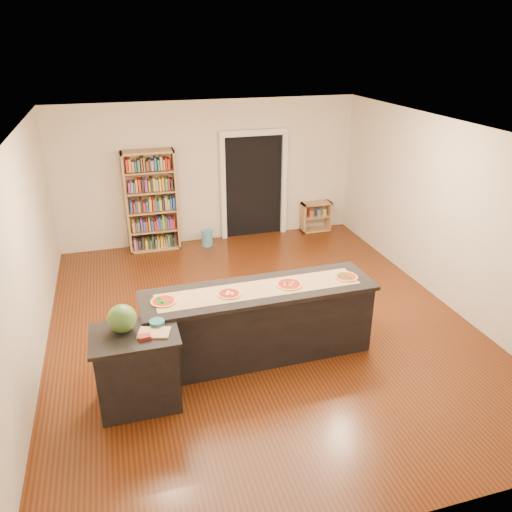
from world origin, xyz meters
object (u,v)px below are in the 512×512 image
object	(u,v)px
kitchen_island	(259,322)
low_shelf	(316,216)
side_counter	(138,369)
waste_bin	(207,238)
bookshelf	(151,201)
watermelon	(122,319)

from	to	relation	value
kitchen_island	low_shelf	xyz separation A→B (m)	(2.49, 4.07, -0.18)
side_counter	low_shelf	bearing A→B (deg)	48.75
kitchen_island	waste_bin	size ratio (longest dim) A/B	9.10
kitchen_island	side_counter	size ratio (longest dim) A/B	3.13
bookshelf	watermelon	distance (m)	4.55
bookshelf	watermelon	xyz separation A→B (m)	(-0.73, -4.49, 0.13)
waste_bin	side_counter	bearing A→B (deg)	-110.42
side_counter	bookshelf	bearing A→B (deg)	82.46
low_shelf	bookshelf	bearing A→B (deg)	-179.38
bookshelf	watermelon	bearing A→B (deg)	-99.18
bookshelf	side_counter	bearing A→B (deg)	-97.74
kitchen_island	watermelon	bearing A→B (deg)	-165.61
waste_bin	watermelon	world-z (taller)	watermelon
kitchen_island	waste_bin	distance (m)	3.90
kitchen_island	bookshelf	xyz separation A→B (m)	(-0.96, 4.03, 0.48)
low_shelf	watermelon	distance (m)	6.21
low_shelf	waste_bin	size ratio (longest dim) A/B	1.94
bookshelf	low_shelf	bearing A→B (deg)	0.62
side_counter	bookshelf	size ratio (longest dim) A/B	0.49
side_counter	watermelon	size ratio (longest dim) A/B	3.02
watermelon	waste_bin	bearing A→B (deg)	68.03
bookshelf	watermelon	size ratio (longest dim) A/B	6.19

